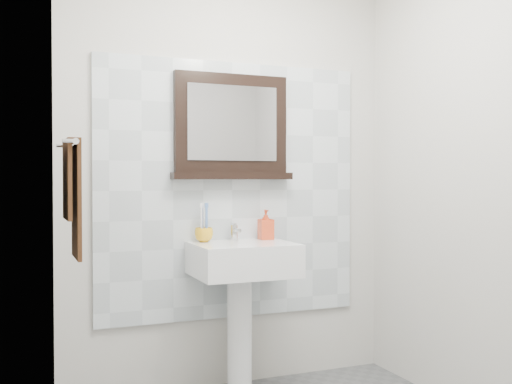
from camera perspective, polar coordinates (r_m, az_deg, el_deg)
back_wall at (r=3.54m, az=-2.40°, el=1.80°), size 2.00×0.01×2.50m
left_wall at (r=2.24m, az=-17.09°, el=2.09°), size 0.01×2.20×2.50m
right_wall at (r=3.13m, az=22.39°, el=1.79°), size 0.01×2.20×2.50m
splashback at (r=3.53m, az=-2.33°, el=0.18°), size 1.60×0.02×1.50m
pedestal_sink at (r=3.37m, az=-1.30°, el=-7.97°), size 0.55×0.44×0.96m
toothbrush_cup at (r=3.39m, az=-4.98°, el=-4.09°), size 0.13×0.13×0.08m
toothbrushes at (r=3.39m, az=-4.95°, el=-2.69°), size 0.05×0.04×0.21m
soap_dispenser at (r=3.52m, az=0.94°, el=-3.12°), size 0.08×0.08×0.18m
framed_mirror at (r=3.51m, az=-2.36°, el=5.99°), size 0.72×0.11×0.61m
towel_bar at (r=2.89m, az=-17.23°, el=4.42°), size 0.07×0.40×0.03m
hand_towel at (r=2.89m, az=-17.06°, el=0.26°), size 0.06×0.30×0.55m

